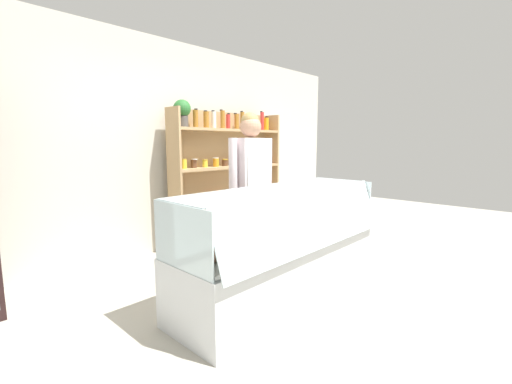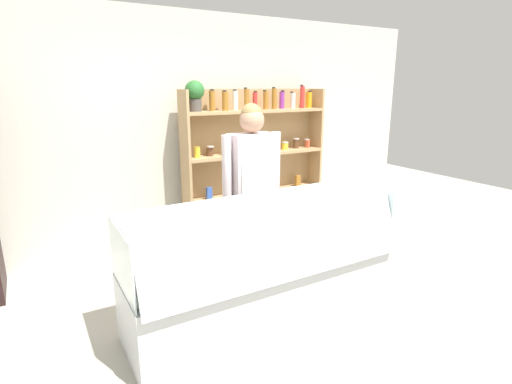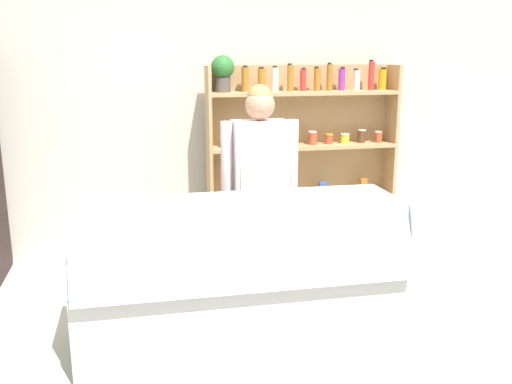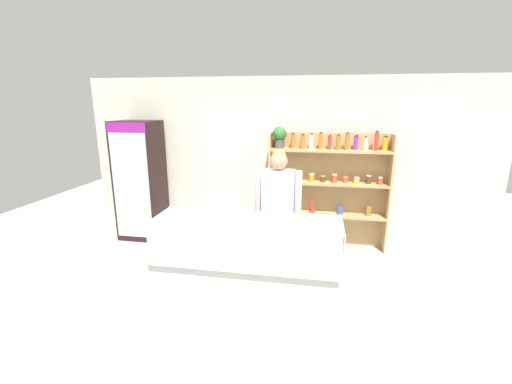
# 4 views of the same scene
# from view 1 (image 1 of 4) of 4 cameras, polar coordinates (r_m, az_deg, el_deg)

# --- Properties ---
(ground_plane) EXTENTS (12.00, 12.00, 0.00)m
(ground_plane) POSITION_cam_1_polar(r_m,az_deg,el_deg) (3.47, 6.28, -15.73)
(ground_plane) COLOR #B7B2A3
(back_wall) EXTENTS (6.80, 0.10, 2.70)m
(back_wall) POSITION_cam_1_polar(r_m,az_deg,el_deg) (4.70, -14.05, 7.28)
(back_wall) COLOR beige
(back_wall) RESTS_ON ground
(shelving_unit) EXTENTS (1.86, 0.29, 1.93)m
(shelving_unit) POSITION_cam_1_polar(r_m,az_deg,el_deg) (4.90, -5.22, 4.24)
(shelving_unit) COLOR tan
(shelving_unit) RESTS_ON ground
(deli_display_case) EXTENTS (2.16, 0.76, 1.01)m
(deli_display_case) POSITION_cam_1_polar(r_m,az_deg,el_deg) (3.19, 4.31, -11.83)
(deli_display_case) COLOR silver
(deli_display_case) RESTS_ON ground
(shop_clerk) EXTENTS (0.61, 0.25, 1.73)m
(shop_clerk) POSITION_cam_1_polar(r_m,az_deg,el_deg) (3.67, -0.82, 2.29)
(shop_clerk) COLOR #2D2D38
(shop_clerk) RESTS_ON ground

